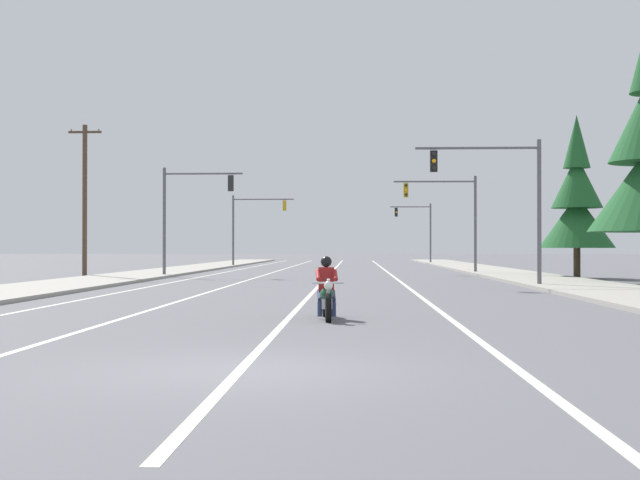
% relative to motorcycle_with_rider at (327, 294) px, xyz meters
% --- Properties ---
extents(ground_plane, '(400.00, 400.00, 0.00)m').
position_rel_motorcycle_with_rider_xyz_m(ground_plane, '(-0.89, -8.17, -0.59)').
color(ground_plane, '#5B5B60').
extents(lane_stripe_center, '(0.16, 100.00, 0.01)m').
position_rel_motorcycle_with_rider_xyz_m(lane_stripe_center, '(-0.90, 36.83, -0.58)').
color(lane_stripe_center, beige).
rests_on(lane_stripe_center, ground).
extents(lane_stripe_left, '(0.16, 100.00, 0.01)m').
position_rel_motorcycle_with_rider_xyz_m(lane_stripe_left, '(-4.77, 36.83, -0.58)').
color(lane_stripe_left, beige).
rests_on(lane_stripe_left, ground).
extents(lane_stripe_right, '(0.16, 100.00, 0.01)m').
position_rel_motorcycle_with_rider_xyz_m(lane_stripe_right, '(2.87, 36.83, -0.58)').
color(lane_stripe_right, beige).
rests_on(lane_stripe_right, ground).
extents(lane_stripe_far_left, '(0.16, 100.00, 0.01)m').
position_rel_motorcycle_with_rider_xyz_m(lane_stripe_far_left, '(-8.01, 36.83, -0.58)').
color(lane_stripe_far_left, beige).
rests_on(lane_stripe_far_left, ground).
extents(sidewalk_kerb_right, '(4.40, 110.00, 0.14)m').
position_rel_motorcycle_with_rider_xyz_m(sidewalk_kerb_right, '(9.95, 31.83, -0.52)').
color(sidewalk_kerb_right, '#9E998E').
rests_on(sidewalk_kerb_right, ground).
extents(sidewalk_kerb_left, '(4.40, 110.00, 0.14)m').
position_rel_motorcycle_with_rider_xyz_m(sidewalk_kerb_left, '(-11.73, 31.83, -0.52)').
color(sidewalk_kerb_left, '#9E998E').
rests_on(sidewalk_kerb_left, ground).
extents(motorcycle_with_rider, '(0.70, 2.19, 1.46)m').
position_rel_motorcycle_with_rider_xyz_m(motorcycle_with_rider, '(0.00, 0.00, 0.00)').
color(motorcycle_with_rider, black).
rests_on(motorcycle_with_rider, ground).
extents(traffic_signal_near_right, '(5.27, 0.37, 6.20)m').
position_rel_motorcycle_with_rider_xyz_m(traffic_signal_near_right, '(6.87, 16.03, 3.54)').
color(traffic_signal_near_right, '#56565B').
rests_on(traffic_signal_near_right, ground).
extents(traffic_signal_near_left, '(4.57, 0.37, 6.20)m').
position_rel_motorcycle_with_rider_xyz_m(traffic_signal_near_left, '(-8.87, 27.74, 3.49)').
color(traffic_signal_near_left, '#56565B').
rests_on(traffic_signal_near_left, ground).
extents(traffic_signal_mid_right, '(5.26, 0.42, 6.20)m').
position_rel_motorcycle_with_rider_xyz_m(traffic_signal_mid_right, '(6.79, 34.01, 3.54)').
color(traffic_signal_mid_right, '#56565B').
rests_on(traffic_signal_mid_right, ground).
extents(traffic_signal_mid_left, '(5.37, 0.37, 6.20)m').
position_rel_motorcycle_with_rider_xyz_m(traffic_signal_mid_left, '(-8.37, 53.13, 3.54)').
color(traffic_signal_mid_left, '#56565B').
rests_on(traffic_signal_mid_left, ground).
extents(traffic_signal_far_right, '(4.25, 0.41, 6.20)m').
position_rel_motorcycle_with_rider_xyz_m(traffic_signal_far_right, '(7.28, 67.30, 3.47)').
color(traffic_signal_far_right, '#56565B').
rests_on(traffic_signal_far_right, ground).
extents(utility_pole_left_near, '(1.85, 0.26, 8.52)m').
position_rel_motorcycle_with_rider_xyz_m(utility_pole_left_near, '(-14.42, 26.78, 3.85)').
color(utility_pole_left_near, '#4C3828').
rests_on(utility_pole_left_near, ground).
extents(conifer_tree_right_verge_far, '(4.00, 4.00, 8.81)m').
position_rel_motorcycle_with_rider_xyz_m(conifer_tree_right_verge_far, '(12.60, 26.17, 3.45)').
color(conifer_tree_right_verge_far, '#423023').
rests_on(conifer_tree_right_verge_far, ground).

